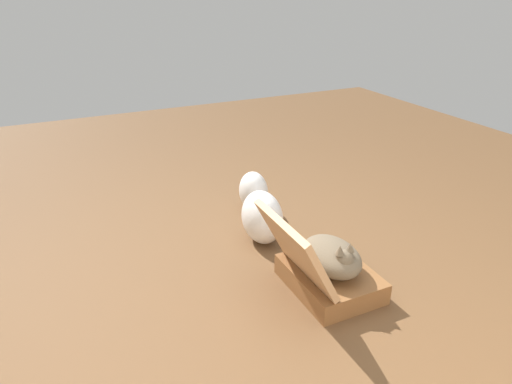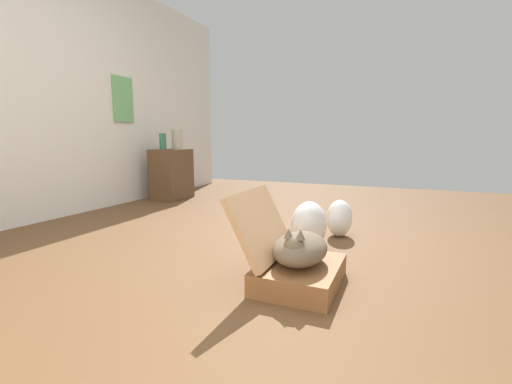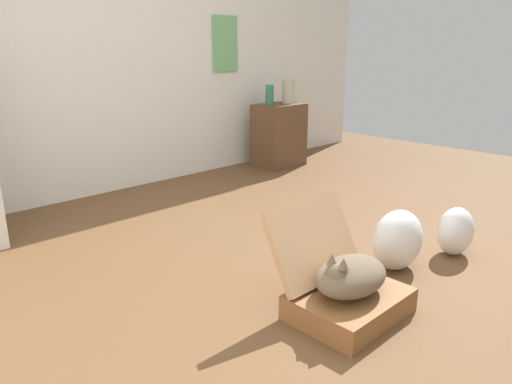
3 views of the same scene
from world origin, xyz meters
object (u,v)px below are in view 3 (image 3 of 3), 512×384
vase_tall (270,95)px  vase_short (289,91)px  cat (350,276)px  plastic_bag_clear (455,231)px  side_table (279,135)px  plastic_bag_white (398,240)px  suitcase_base (349,304)px

vase_tall → vase_short: 0.26m
cat → plastic_bag_clear: cat is taller
side_table → vase_short: bearing=-5.2°
plastic_bag_clear → vase_tall: (0.80, 2.35, 0.60)m
plastic_bag_clear → side_table: 2.52m
plastic_bag_clear → vase_short: size_ratio=1.16×
cat → side_table: bearing=49.4°
plastic_bag_clear → side_table: size_ratio=0.46×
vase_short → plastic_bag_white: bearing=-124.2°
plastic_bag_clear → vase_tall: bearing=71.2°
plastic_bag_white → plastic_bag_clear: 0.45m
suitcase_base → plastic_bag_white: bearing=10.5°
cat → vase_tall: size_ratio=2.37×
suitcase_base → vase_tall: (1.84, 2.33, 0.69)m
suitcase_base → cat: cat is taller
plastic_bag_white → vase_tall: size_ratio=1.72×
vase_tall → plastic_bag_clear: bearing=-108.8°
suitcase_base → plastic_bag_clear: size_ratio=1.77×
vase_tall → vase_short: size_ratio=0.79×
cat → suitcase_base: bearing=-3.5°
vase_tall → vase_short: vase_short is taller
cat → side_table: side_table is taller
vase_short → cat: bearing=-132.5°
suitcase_base → plastic_bag_white: 0.63m
vase_short → plastic_bag_clear: bearing=-114.4°
cat → plastic_bag_white: bearing=10.4°
plastic_bag_white → cat: bearing=-169.6°
side_table → vase_tall: size_ratio=3.24×
cat → plastic_bag_white: 0.63m
suitcase_base → plastic_bag_clear: 1.05m
side_table → vase_tall: (-0.13, 0.02, 0.43)m
side_table → cat: bearing=-130.6°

